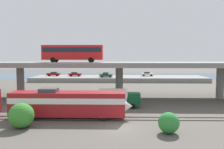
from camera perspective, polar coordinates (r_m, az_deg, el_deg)
ground_plane at (r=28.59m, az=2.01°, el=-12.87°), size 260.00×260.00×0.00m
rail_strip_near at (r=31.68m, az=1.95°, el=-11.03°), size 110.00×0.12×0.12m
rail_strip_far at (r=33.16m, az=1.93°, el=-10.33°), size 110.00×0.12×0.12m
train_locomotive at (r=32.50m, az=-9.35°, el=-6.84°), size 16.60×3.04×4.18m
highway_overpass at (r=47.35m, az=1.79°, el=2.20°), size 96.00×12.66×7.37m
transit_bus_on_overpass at (r=47.46m, az=-9.58°, el=5.46°), size 12.00×2.68×3.40m
service_truck_west at (r=39.10m, az=1.54°, el=-5.71°), size 6.80×2.46×3.04m
pier_parking_lot at (r=82.67m, az=1.63°, el=-1.01°), size 60.35×13.71×1.49m
parked_car_0 at (r=87.81m, az=-14.13°, el=0.17°), size 4.67×1.92×1.50m
parked_car_1 at (r=84.77m, az=-9.05°, el=0.10°), size 4.48×1.82×1.50m
parked_car_2 at (r=79.34m, az=-1.46°, el=-0.14°), size 4.31×1.84×1.50m
parked_car_3 at (r=85.46m, az=8.61°, el=0.14°), size 4.46×1.86×1.50m
parked_car_4 at (r=83.28m, az=-1.64°, el=0.08°), size 4.14×1.83×1.50m
harbor_water at (r=105.65m, az=1.59°, el=-0.25°), size 140.00×36.00×0.01m
shrub_left at (r=30.09m, az=-21.31°, el=-9.34°), size 2.99×2.99×2.99m
shrub_right at (r=27.02m, az=13.71°, el=-11.42°), size 2.35×2.35×2.35m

